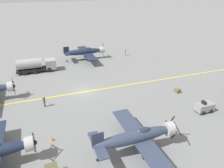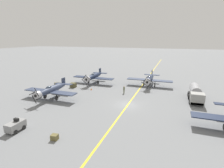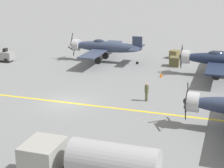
% 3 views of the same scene
% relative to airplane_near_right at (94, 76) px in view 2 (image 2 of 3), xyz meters
% --- Properties ---
extents(ground_plane, '(400.00, 400.00, 0.00)m').
position_rel_airplane_near_right_xyz_m(ground_plane, '(-13.60, 13.14, -2.01)').
color(ground_plane, slate).
extents(taxiway_stripe, '(0.30, 160.00, 0.01)m').
position_rel_airplane_near_right_xyz_m(taxiway_stripe, '(-13.60, 13.14, -2.01)').
color(taxiway_stripe, yellow).
rests_on(taxiway_stripe, ground).
extents(airplane_near_right, '(12.00, 9.98, 3.65)m').
position_rel_airplane_near_right_xyz_m(airplane_near_right, '(0.00, 0.00, 0.00)').
color(airplane_near_right, '#1C2740').
rests_on(airplane_near_right, ground).
extents(airplane_mid_right, '(12.00, 9.98, 3.65)m').
position_rel_airplane_near_right_xyz_m(airplane_mid_right, '(2.75, 15.15, 0.00)').
color(airplane_mid_right, '#333D56').
rests_on(airplane_mid_right, ground).
extents(airplane_near_center, '(12.00, 9.98, 3.65)m').
position_rel_airplane_near_right_xyz_m(airplane_near_center, '(-15.53, -2.60, 0.00)').
color(airplane_near_center, '#2D3751').
rests_on(airplane_near_center, ground).
extents(fuel_tanker, '(2.68, 8.00, 2.98)m').
position_rel_airplane_near_right_xyz_m(fuel_tanker, '(-26.21, 5.85, -0.50)').
color(fuel_tanker, black).
rests_on(fuel_tanker, ground).
extents(tow_tractor, '(1.57, 2.60, 1.79)m').
position_rel_airplane_near_right_xyz_m(tow_tractor, '(-1.32, 28.03, -1.22)').
color(tow_tractor, gray).
rests_on(tow_tractor, ground).
extents(ground_crew_inspecting, '(0.38, 0.38, 1.76)m').
position_rel_airplane_near_right_xyz_m(ground_crew_inspecting, '(-10.83, 6.20, -1.05)').
color(ground_crew_inspecting, '#515638').
rests_on(ground_crew_inspecting, ground).
extents(supply_crate_by_tanker, '(0.94, 0.82, 0.72)m').
position_rel_airplane_near_right_xyz_m(supply_crate_by_tanker, '(-7.85, 28.06, -1.65)').
color(supply_crate_by_tanker, brown).
rests_on(supply_crate_by_tanker, ground).
extents(supply_crate_mid_lane, '(1.57, 1.42, 1.10)m').
position_rel_airplane_near_right_xyz_m(supply_crate_mid_lane, '(7.70, 6.52, -1.46)').
color(supply_crate_mid_lane, brown).
rests_on(supply_crate_mid_lane, ground).
extents(supply_crate_outboard, '(1.49, 1.26, 1.20)m').
position_rel_airplane_near_right_xyz_m(supply_crate_outboard, '(3.25, 5.83, -1.41)').
color(supply_crate_outboard, brown).
rests_on(supply_crate_outboard, ground).
extents(traffic_cone, '(0.36, 0.36, 0.55)m').
position_rel_airplane_near_right_xyz_m(traffic_cone, '(-2.34, 6.42, -1.74)').
color(traffic_cone, orange).
rests_on(traffic_cone, ground).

